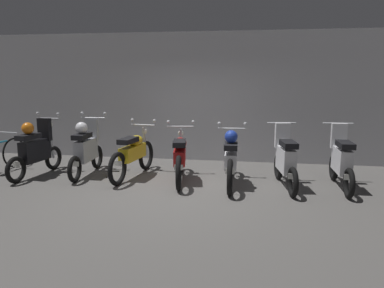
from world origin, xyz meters
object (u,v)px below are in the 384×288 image
Objects in this scene: motorbike_slot_4 at (231,158)px; motorbike_slot_5 at (285,160)px; motorbike_slot_2 at (133,153)px; motorbike_slot_3 at (180,156)px; motorbike_slot_6 at (341,160)px; motorbike_slot_1 at (86,148)px; motorbike_slot_0 at (36,149)px.

motorbike_slot_5 is (1.01, 0.02, -0.00)m from motorbike_slot_4.
motorbike_slot_2 is 3.03m from motorbike_slot_5.
motorbike_slot_2 and motorbike_slot_4 have the same top height.
motorbike_slot_2 is 1.00× the size of motorbike_slot_3.
motorbike_slot_3 is at bearing 179.58° from motorbike_slot_6.
motorbike_slot_1 is at bearing 178.40° from motorbike_slot_6.
motorbike_slot_0 is at bearing -179.09° from motorbike_slot_6.
motorbike_slot_2 is 2.04m from motorbike_slot_4.
motorbike_slot_0 is at bearing -177.75° from motorbike_slot_3.
motorbike_slot_0 is 5.05m from motorbike_slot_5.
motorbike_slot_1 is 1.02m from motorbike_slot_2.
motorbike_slot_1 is at bearing 176.61° from motorbike_slot_3.
motorbike_slot_0 is 1.04m from motorbike_slot_1.
motorbike_slot_4 is (1.02, -0.14, 0.04)m from motorbike_slot_3.
motorbike_slot_3 is at bearing -3.39° from motorbike_slot_1.
motorbike_slot_3 is at bearing 176.49° from motorbike_slot_5.
motorbike_slot_0 is at bearing 179.94° from motorbike_slot_5.
motorbike_slot_1 reaches higher than motorbike_slot_6.
motorbike_slot_1 is 1.00× the size of motorbike_slot_5.
motorbike_slot_6 is (1.02, 0.10, 0.00)m from motorbike_slot_5.
motorbike_slot_3 is 1.03m from motorbike_slot_4.
motorbike_slot_1 is 2.02m from motorbike_slot_3.
motorbike_slot_6 is (2.02, 0.12, -0.00)m from motorbike_slot_4.
motorbike_slot_2 is 1.16× the size of motorbike_slot_5.
motorbike_slot_5 and motorbike_slot_6 have the same top height.
motorbike_slot_4 is at bearing -7.58° from motorbike_slot_2.
motorbike_slot_0 is 1.00× the size of motorbike_slot_6.
motorbike_slot_2 is 1.01m from motorbike_slot_3.
motorbike_slot_1 is 0.86× the size of motorbike_slot_4.
motorbike_slot_0 is 1.00× the size of motorbike_slot_1.
motorbike_slot_1 reaches higher than motorbike_slot_3.
motorbike_slot_0 is at bearing -173.09° from motorbike_slot_2.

